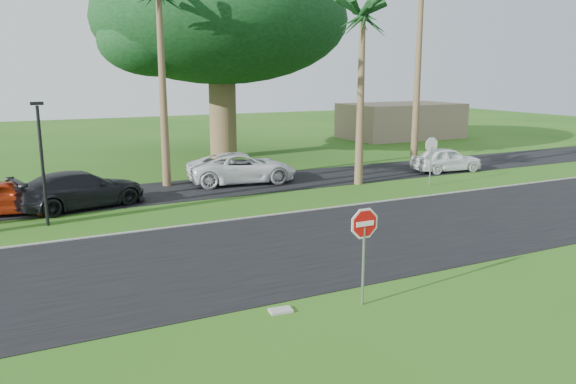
{
  "coord_description": "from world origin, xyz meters",
  "views": [
    {
      "loc": [
        -7.01,
        -13.9,
        5.69
      ],
      "look_at": [
        1.09,
        2.34,
        1.8
      ],
      "focal_mm": 35.0,
      "sensor_mm": 36.0,
      "label": 1
    }
  ],
  "objects_px": {
    "stop_sign_far": "(431,151)",
    "car_dark": "(81,190)",
    "car_minivan": "(242,168)",
    "car_red": "(6,197)",
    "stop_sign_near": "(364,236)",
    "car_pickup": "(446,160)"
  },
  "relations": [
    {
      "from": "stop_sign_far",
      "to": "car_pickup",
      "type": "xyz_separation_m",
      "value": [
        3.63,
        2.83,
        -1.07
      ]
    },
    {
      "from": "stop_sign_near",
      "to": "car_dark",
      "type": "bearing_deg",
      "value": 109.7
    },
    {
      "from": "stop_sign_far",
      "to": "car_dark",
      "type": "bearing_deg",
      "value": -10.03
    },
    {
      "from": "car_minivan",
      "to": "car_pickup",
      "type": "bearing_deg",
      "value": -92.63
    },
    {
      "from": "car_red",
      "to": "car_minivan",
      "type": "distance_m",
      "value": 11.21
    },
    {
      "from": "stop_sign_near",
      "to": "car_minivan",
      "type": "bearing_deg",
      "value": 78.61
    },
    {
      "from": "car_dark",
      "to": "car_pickup",
      "type": "distance_m",
      "value": 20.11
    },
    {
      "from": "stop_sign_far",
      "to": "car_dark",
      "type": "height_order",
      "value": "stop_sign_far"
    },
    {
      "from": "car_red",
      "to": "car_dark",
      "type": "distance_m",
      "value": 2.86
    },
    {
      "from": "car_red",
      "to": "car_dark",
      "type": "xyz_separation_m",
      "value": [
        2.86,
        -0.13,
        0.08
      ]
    },
    {
      "from": "car_pickup",
      "to": "stop_sign_far",
      "type": "bearing_deg",
      "value": 133.95
    },
    {
      "from": "car_red",
      "to": "stop_sign_far",
      "type": "bearing_deg",
      "value": -87.71
    },
    {
      "from": "stop_sign_far",
      "to": "stop_sign_near",
      "type": "bearing_deg",
      "value": 43.73
    },
    {
      "from": "stop_sign_far",
      "to": "car_minivan",
      "type": "bearing_deg",
      "value": -30.84
    },
    {
      "from": "stop_sign_near",
      "to": "car_minivan",
      "type": "xyz_separation_m",
      "value": [
        3.21,
        15.95,
        -0.99
      ]
    },
    {
      "from": "car_red",
      "to": "car_pickup",
      "type": "relative_size",
      "value": 1.0
    },
    {
      "from": "stop_sign_near",
      "to": "car_pickup",
      "type": "xyz_separation_m",
      "value": [
        15.13,
        13.83,
        -1.07
      ]
    },
    {
      "from": "car_minivan",
      "to": "car_pickup",
      "type": "relative_size",
      "value": 1.36
    },
    {
      "from": "car_dark",
      "to": "car_pickup",
      "type": "bearing_deg",
      "value": -104.41
    },
    {
      "from": "stop_sign_near",
      "to": "car_minivan",
      "type": "relative_size",
      "value": 0.46
    },
    {
      "from": "stop_sign_far",
      "to": "car_minivan",
      "type": "height_order",
      "value": "stop_sign_far"
    },
    {
      "from": "stop_sign_near",
      "to": "stop_sign_far",
      "type": "height_order",
      "value": "same"
    }
  ]
}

